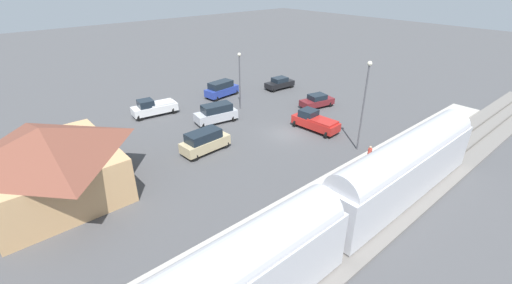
% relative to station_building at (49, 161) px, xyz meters
% --- Properties ---
extents(ground_plane, '(200.00, 200.00, 0.00)m').
position_rel_station_building_xyz_m(ground_plane, '(-4.00, -22.00, -3.05)').
color(ground_plane, '#4C4C4F').
extents(railway_track, '(4.80, 70.00, 0.30)m').
position_rel_station_building_xyz_m(railway_track, '(-18.00, -22.00, -2.96)').
color(railway_track, slate).
rests_on(railway_track, ground).
extents(platform, '(3.20, 46.00, 0.30)m').
position_rel_station_building_xyz_m(platform, '(-14.00, -22.00, -2.90)').
color(platform, '#B7B2A8').
rests_on(platform, ground).
extents(station_building, '(10.88, 9.79, 5.89)m').
position_rel_station_building_xyz_m(station_building, '(0.00, 0.00, 0.00)').
color(station_building, tan).
rests_on(station_building, ground).
extents(pedestrian_on_platform, '(0.36, 0.36, 1.71)m').
position_rel_station_building_xyz_m(pedestrian_on_platform, '(-13.70, -22.74, -1.77)').
color(pedestrian_on_platform, '#333338').
rests_on(pedestrian_on_platform, platform).
extents(pedestrian_waiting_far, '(0.36, 0.36, 1.71)m').
position_rel_station_building_xyz_m(pedestrian_waiting_far, '(-14.37, -30.59, -1.77)').
color(pedestrian_waiting_far, '#333338').
rests_on(pedestrian_waiting_far, platform).
extents(pickup_white, '(2.66, 5.61, 2.14)m').
position_rel_station_building_xyz_m(pickup_white, '(10.59, -13.49, -2.03)').
color(pickup_white, white).
rests_on(pickup_white, ground).
extents(suv_tan, '(2.24, 5.00, 2.22)m').
position_rel_station_building_xyz_m(suv_tan, '(-1.58, -12.94, -1.91)').
color(suv_tan, '#C6B284').
rests_on(suv_tan, ground).
extents(suv_blue, '(2.55, 5.10, 2.22)m').
position_rel_station_building_xyz_m(suv_blue, '(10.80, -23.89, -1.91)').
color(suv_blue, '#283D9E').
rests_on(suv_blue, ground).
extents(sedan_maroon, '(2.68, 4.77, 1.74)m').
position_rel_station_building_xyz_m(sedan_maroon, '(-0.82, -30.83, -2.18)').
color(sedan_maroon, maroon).
rests_on(sedan_maroon, ground).
extents(sedan_black, '(2.16, 4.62, 1.74)m').
position_rel_station_building_xyz_m(sedan_black, '(7.98, -32.66, -2.18)').
color(sedan_black, black).
rests_on(sedan_black, ground).
extents(pickup_red, '(5.52, 2.77, 2.14)m').
position_rel_station_building_xyz_m(pickup_red, '(-5.27, -25.12, -2.03)').
color(pickup_red, red).
rests_on(pickup_red, ground).
extents(suv_silver, '(2.70, 5.15, 2.22)m').
position_rel_station_building_xyz_m(suv_silver, '(3.73, -18.04, -1.91)').
color(suv_silver, silver).
rests_on(suv_silver, ground).
extents(light_pole_near_platform, '(0.44, 0.44, 8.90)m').
position_rel_station_building_xyz_m(light_pole_near_platform, '(-11.20, -24.73, 2.44)').
color(light_pole_near_platform, '#515156').
rests_on(light_pole_near_platform, ground).
extents(light_pole_lot_center, '(0.44, 0.44, 7.21)m').
position_rel_station_building_xyz_m(light_pole_lot_center, '(5.35, -22.94, 1.53)').
color(light_pole_lot_center, '#515156').
rests_on(light_pole_lot_center, ground).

